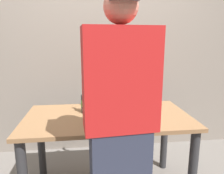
# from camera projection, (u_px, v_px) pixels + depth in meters

# --- Properties ---
(desk) EXTENTS (1.41, 0.74, 0.75)m
(desk) POSITION_uv_depth(u_px,v_px,m) (108.00, 130.00, 1.86)
(desk) COLOR olive
(desk) RESTS_ON ground
(laptop) EXTENTS (0.40, 0.32, 0.20)m
(laptop) POSITION_uv_depth(u_px,v_px,m) (124.00, 106.00, 1.95)
(laptop) COLOR #383D4C
(laptop) RESTS_ON desk
(beer_bottle_dark) EXTENTS (0.07, 0.07, 0.32)m
(beer_bottle_dark) POSITION_uv_depth(u_px,v_px,m) (99.00, 94.00, 2.04)
(beer_bottle_dark) COLOR #472B14
(beer_bottle_dark) RESTS_ON desk
(beer_bottle_green) EXTENTS (0.08, 0.08, 0.30)m
(beer_bottle_green) POSITION_uv_depth(u_px,v_px,m) (92.00, 97.00, 2.00)
(beer_bottle_green) COLOR brown
(beer_bottle_green) RESTS_ON desk
(beer_bottle_amber) EXTENTS (0.07, 0.07, 0.27)m
(beer_bottle_amber) POSITION_uv_depth(u_px,v_px,m) (85.00, 102.00, 1.88)
(beer_bottle_amber) COLOR #333333
(beer_bottle_amber) RESTS_ON desk
(person_figure) EXTENTS (0.45, 0.29, 1.68)m
(person_figure) POSITION_uv_depth(u_px,v_px,m) (120.00, 129.00, 1.30)
(person_figure) COLOR #2D3347
(person_figure) RESTS_ON ground
(back_wall) EXTENTS (6.00, 0.10, 2.60)m
(back_wall) POSITION_uv_depth(u_px,v_px,m) (100.00, 47.00, 2.59)
(back_wall) COLOR gray
(back_wall) RESTS_ON ground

